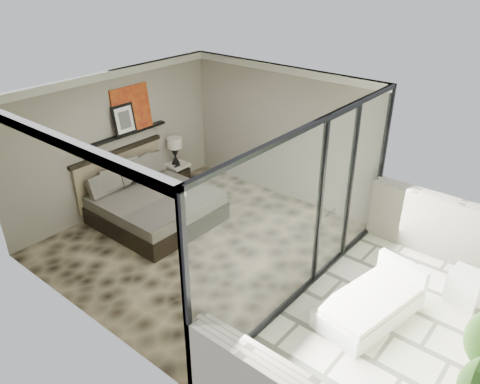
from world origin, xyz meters
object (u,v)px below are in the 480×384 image
Objects in this scene: nightstand at (178,175)px; table_lamp at (175,147)px; bed at (152,204)px; lounger at (372,304)px; ottoman at (465,286)px.

nightstand is 0.68m from table_lamp.
bed is 4.57m from lounger.
table_lamp reaches higher than nightstand.
nightstand is 0.26× the size of lounger.
ottoman is at bearing 0.52° from table_lamp.
table_lamp is 5.51m from lounger.
table_lamp is 6.31m from ottoman.
ottoman is at bearing -15.47° from nightstand.
bed reaches higher than nightstand.
bed is 4.65× the size of nightstand.
table_lamp is (-0.03, -0.00, 0.68)m from nightstand.
table_lamp reaches higher than ottoman.
bed is at bearing -60.58° from table_lamp.
ottoman is at bearing 14.65° from bed.
table_lamp is 0.35× the size of lounger.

